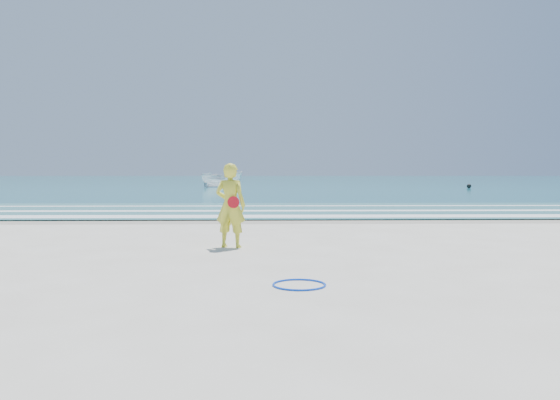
{
  "coord_description": "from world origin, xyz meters",
  "views": [
    {
      "loc": [
        0.12,
        -10.29,
        1.75
      ],
      "look_at": [
        0.46,
        4.0,
        1.0
      ],
      "focal_mm": 35.0,
      "sensor_mm": 36.0,
      "label": 1
    }
  ],
  "objects": [
    {
      "name": "hoop",
      "position": [
        0.61,
        -2.02,
        0.01
      ],
      "size": [
        0.99,
        0.99,
        0.03
      ],
      "primitive_type": "torus",
      "rotation": [
        0.0,
        0.0,
        -0.22
      ],
      "color": "blue",
      "rests_on": "ground"
    },
    {
      "name": "foam_mid",
      "position": [
        0.0,
        13.2,
        0.05
      ],
      "size": [
        400.0,
        0.9,
        0.01
      ],
      "primitive_type": "cube",
      "color": "white",
      "rests_on": "shallow"
    },
    {
      "name": "shallow",
      "position": [
        0.0,
        14.0,
        0.04
      ],
      "size": [
        400.0,
        10.0,
        0.01
      ],
      "primitive_type": "cube",
      "color": "#59B7AD",
      "rests_on": "ocean"
    },
    {
      "name": "boat",
      "position": [
        -4.73,
        48.67,
        0.9
      ],
      "size": [
        4.66,
        2.27,
        1.73
      ],
      "primitive_type": "imported",
      "rotation": [
        0.0,
        0.0,
        1.71
      ],
      "color": "white",
      "rests_on": "ocean"
    },
    {
      "name": "foam_far",
      "position": [
        0.0,
        16.5,
        0.05
      ],
      "size": [
        400.0,
        0.6,
        0.01
      ],
      "primitive_type": "cube",
      "color": "white",
      "rests_on": "shallow"
    },
    {
      "name": "buoy",
      "position": [
        20.66,
        44.61,
        0.27
      ],
      "size": [
        0.45,
        0.45,
        0.45
      ],
      "primitive_type": "sphere",
      "color": "black",
      "rests_on": "ocean"
    },
    {
      "name": "wet_sand",
      "position": [
        0.0,
        9.0,
        0.0
      ],
      "size": [
        400.0,
        2.4,
        0.0
      ],
      "primitive_type": "cube",
      "color": "#B2A893",
      "rests_on": "ground"
    },
    {
      "name": "woman",
      "position": [
        -0.72,
        2.22,
        0.97
      ],
      "size": [
        0.81,
        0.63,
        1.94
      ],
      "color": "yellow",
      "rests_on": "ground"
    },
    {
      "name": "foam_near",
      "position": [
        0.0,
        10.3,
        0.05
      ],
      "size": [
        400.0,
        1.4,
        0.01
      ],
      "primitive_type": "cube",
      "color": "white",
      "rests_on": "shallow"
    },
    {
      "name": "ground",
      "position": [
        0.0,
        0.0,
        0.0
      ],
      "size": [
        400.0,
        400.0,
        0.0
      ],
      "primitive_type": "plane",
      "color": "silver",
      "rests_on": "ground"
    },
    {
      "name": "ocean",
      "position": [
        0.0,
        105.0,
        0.02
      ],
      "size": [
        400.0,
        190.0,
        0.04
      ],
      "primitive_type": "cube",
      "color": "#19727F",
      "rests_on": "ground"
    }
  ]
}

